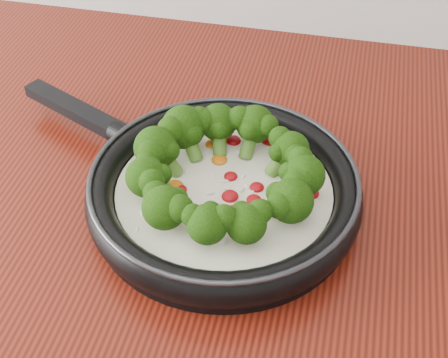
# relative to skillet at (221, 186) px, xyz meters

# --- Properties ---
(skillet) EXTENTS (0.54, 0.44, 0.10)m
(skillet) POSITION_rel_skillet_xyz_m (0.00, 0.00, 0.00)
(skillet) COLOR black
(skillet) RESTS_ON counter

